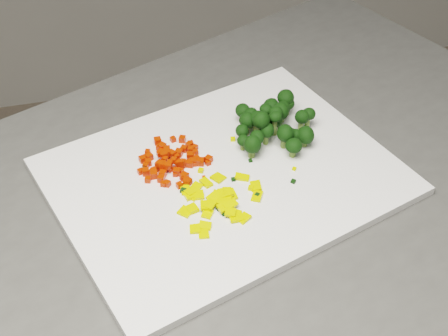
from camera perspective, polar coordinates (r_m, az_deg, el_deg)
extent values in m
cube|color=white|center=(0.93, 0.00, -0.75)|extent=(0.58, 0.51, 0.01)
cube|color=red|center=(0.95, -2.88, 1.14)|extent=(0.01, 0.01, 0.01)
cube|color=red|center=(0.97, -5.68, 1.97)|extent=(0.01, 0.01, 0.01)
cube|color=red|center=(0.94, -2.17, 0.59)|extent=(0.01, 0.01, 0.01)
cube|color=red|center=(0.92, -5.62, -0.53)|extent=(0.01, 0.01, 0.01)
cube|color=red|center=(0.96, -2.64, 1.47)|extent=(0.01, 0.01, 0.01)
cube|color=red|center=(0.95, -3.14, 1.14)|extent=(0.01, 0.01, 0.01)
cube|color=red|center=(0.98, -6.12, 2.37)|extent=(0.01, 0.01, 0.01)
cube|color=red|center=(0.97, -5.71, 1.68)|extent=(0.01, 0.01, 0.01)
cube|color=red|center=(0.92, -5.12, 0.19)|extent=(0.01, 0.01, 0.01)
cube|color=red|center=(0.95, -6.88, 1.01)|extent=(0.01, 0.01, 0.01)
cube|color=red|center=(0.93, -4.98, 0.45)|extent=(0.01, 0.01, 0.01)
cube|color=red|center=(0.94, -5.18, 0.16)|extent=(0.01, 0.01, 0.01)
cube|color=red|center=(0.95, -3.10, 1.16)|extent=(0.01, 0.01, 0.01)
cube|color=red|center=(0.92, -6.97, -1.06)|extent=(0.01, 0.01, 0.01)
cube|color=red|center=(0.95, -5.92, 1.31)|extent=(0.01, 0.01, 0.01)
cube|color=red|center=(0.92, -6.42, -0.61)|extent=(0.01, 0.01, 0.01)
cube|color=red|center=(0.91, -5.21, -1.43)|extent=(0.01, 0.01, 0.01)
cube|color=red|center=(0.96, -3.06, 1.67)|extent=(0.01, 0.01, 0.01)
cube|color=red|center=(0.93, -3.95, 0.54)|extent=(0.01, 0.01, 0.01)
cube|color=red|center=(0.96, -4.82, 1.30)|extent=(0.01, 0.01, 0.01)
cube|color=red|center=(0.93, -4.94, -0.07)|extent=(0.01, 0.01, 0.01)
cube|color=red|center=(0.94, -3.72, 0.35)|extent=(0.01, 0.01, 0.01)
cube|color=red|center=(0.95, -7.07, 0.91)|extent=(0.01, 0.01, 0.01)
cube|color=red|center=(0.94, -2.17, 0.58)|extent=(0.01, 0.01, 0.01)
cube|color=red|center=(0.94, -2.84, 0.59)|extent=(0.01, 0.01, 0.01)
cube|color=red|center=(0.93, -6.48, -0.43)|extent=(0.01, 0.01, 0.01)
cube|color=red|center=(0.93, -3.97, -0.30)|extent=(0.01, 0.01, 0.01)
cube|color=red|center=(0.93, -5.72, -0.04)|extent=(0.01, 0.01, 0.01)
cube|color=red|center=(0.91, -5.55, -1.45)|extent=(0.01, 0.01, 0.01)
cube|color=red|center=(0.94, -4.02, 0.30)|extent=(0.01, 0.01, 0.01)
cube|color=red|center=(0.94, -7.15, 0.20)|extent=(0.01, 0.01, 0.01)
cube|color=red|center=(0.94, -5.54, 1.20)|extent=(0.01, 0.01, 0.01)
cube|color=red|center=(0.96, -3.04, 1.73)|extent=(0.01, 0.01, 0.01)
cube|color=red|center=(0.98, -6.09, 2.48)|extent=(0.01, 0.01, 0.01)
cube|color=red|center=(0.98, -3.84, 2.65)|extent=(0.01, 0.01, 0.01)
cube|color=red|center=(0.96, -5.24, 1.68)|extent=(0.01, 0.01, 0.01)
cube|color=red|center=(0.96, -3.68, 1.77)|extent=(0.01, 0.01, 0.01)
cube|color=red|center=(0.90, -4.10, -1.58)|extent=(0.01, 0.01, 0.01)
cube|color=red|center=(0.93, -6.30, -0.14)|extent=(0.01, 0.01, 0.01)
cube|color=red|center=(0.94, -1.47, 0.48)|extent=(0.01, 0.01, 0.01)
cube|color=red|center=(0.91, -3.34, -1.25)|extent=(0.01, 0.01, 0.01)
cube|color=red|center=(0.97, -7.00, 1.47)|extent=(0.01, 0.01, 0.01)
cube|color=red|center=(0.94, -3.65, 0.53)|extent=(0.01, 0.01, 0.01)
cube|color=red|center=(0.93, -5.64, 0.27)|extent=(0.01, 0.01, 0.01)
cube|color=red|center=(0.94, -3.81, 0.45)|extent=(0.01, 0.01, 0.01)
cube|color=red|center=(0.97, -2.68, 1.87)|extent=(0.01, 0.01, 0.01)
cube|color=red|center=(0.93, -4.62, 0.72)|extent=(0.01, 0.01, 0.01)
cube|color=red|center=(0.95, -6.93, 0.53)|extent=(0.01, 0.01, 0.01)
cube|color=red|center=(0.93, -5.40, 0.80)|extent=(0.01, 0.01, 0.01)
cube|color=red|center=(0.93, -4.28, 0.49)|extent=(0.01, 0.01, 0.01)
cube|color=red|center=(0.98, -4.68, 2.63)|extent=(0.01, 0.01, 0.01)
cube|color=red|center=(0.94, -2.76, 0.39)|extent=(0.01, 0.01, 0.01)
cube|color=red|center=(0.93, -6.57, -0.23)|extent=(0.01, 0.01, 0.01)
cube|color=red|center=(0.91, -3.44, -1.26)|extent=(0.01, 0.01, 0.01)
cube|color=red|center=(0.95, -2.50, 0.88)|extent=(0.01, 0.01, 0.01)
cube|color=red|center=(0.94, -4.37, 1.06)|extent=(0.01, 0.01, 0.01)
cube|color=red|center=(0.92, -4.47, -0.55)|extent=(0.01, 0.01, 0.01)
cube|color=red|center=(0.97, -3.08, 2.22)|extent=(0.01, 0.01, 0.01)
cube|color=red|center=(0.93, -7.66, -0.32)|extent=(0.01, 0.01, 0.01)
cube|color=red|center=(0.91, -3.63, -0.91)|extent=(0.01, 0.01, 0.01)
cube|color=red|center=(0.97, -6.00, 1.87)|extent=(0.01, 0.01, 0.01)
cube|color=red|center=(0.94, -5.99, 0.32)|extent=(0.01, 0.01, 0.01)
cube|color=red|center=(0.94, -3.14, 0.40)|extent=(0.01, 0.01, 0.01)
cube|color=red|center=(0.92, -4.33, -0.34)|extent=(0.01, 0.01, 0.01)
cube|color=red|center=(0.97, -3.20, 2.11)|extent=(0.01, 0.01, 0.01)
cube|color=red|center=(0.92, -5.76, -0.97)|extent=(0.01, 0.01, 0.01)
cube|color=red|center=(0.92, -3.65, -0.77)|extent=(0.01, 0.01, 0.01)
cube|color=red|center=(0.91, -3.39, -1.40)|extent=(0.01, 0.01, 0.01)
cube|color=red|center=(0.94, -5.25, 1.37)|extent=(0.01, 0.01, 0.01)
cube|color=red|center=(0.96, -4.14, 1.41)|extent=(0.01, 0.01, 0.01)
cube|color=red|center=(0.95, -5.36, 1.16)|extent=(0.01, 0.01, 0.01)
cube|color=red|center=(0.94, -4.76, 1.29)|extent=(0.01, 0.01, 0.01)
cube|color=red|center=(0.93, -5.83, 0.35)|extent=(0.01, 0.01, 0.01)
cube|color=red|center=(0.93, -7.18, -0.34)|extent=(0.01, 0.01, 0.01)
cube|color=red|center=(0.95, -7.46, 0.80)|extent=(0.01, 0.01, 0.01)
cube|color=red|center=(0.96, -5.81, 1.48)|extent=(0.01, 0.01, 0.01)
cube|color=red|center=(0.94, -1.42, 0.80)|extent=(0.01, 0.01, 0.01)
cube|color=yellow|center=(0.89, 3.04, -2.59)|extent=(0.02, 0.03, 0.01)
cube|color=yellow|center=(0.92, -0.53, -0.89)|extent=(0.03, 0.03, 0.01)
cube|color=yellow|center=(0.85, -1.74, -5.30)|extent=(0.02, 0.02, 0.01)
cube|color=yellow|center=(0.88, -0.06, -2.99)|extent=(0.02, 0.03, 0.01)
cube|color=yellow|center=(0.89, 0.00, -2.17)|extent=(0.02, 0.01, 0.01)
cube|color=yellow|center=(0.87, -2.91, -3.72)|extent=(0.02, 0.02, 0.01)
cube|color=yellow|center=(0.91, 2.93, -1.65)|extent=(0.02, 0.02, 0.01)
cube|color=yellow|center=(0.84, -1.86, -6.03)|extent=(0.02, 0.02, 0.01)
cube|color=yellow|center=(0.89, -2.45, -2.51)|extent=(0.02, 0.02, 0.01)
cube|color=yellow|center=(0.87, -1.28, -3.34)|extent=(0.02, 0.02, 0.00)
cube|color=yellow|center=(0.86, 0.58, -4.08)|extent=(0.02, 0.02, 0.01)
cube|color=yellow|center=(0.86, 1.22, -4.65)|extent=(0.02, 0.01, 0.01)
cube|color=yellow|center=(0.87, 0.96, -4.10)|extent=(0.02, 0.02, 0.01)
cube|color=yellow|center=(0.85, -2.64, -5.59)|extent=(0.02, 0.02, 0.01)
cube|color=yellow|center=(0.90, -3.54, -2.01)|extent=(0.01, 0.02, 0.00)
cube|color=yellow|center=(0.89, -2.61, -2.50)|extent=(0.02, 0.02, 0.01)
cube|color=yellow|center=(0.90, -2.62, -1.82)|extent=(0.02, 0.02, 0.01)
cube|color=yellow|center=(0.86, -1.53, -4.22)|extent=(0.02, 0.02, 0.01)
cube|color=yellow|center=(0.87, -3.55, -4.01)|extent=(0.03, 0.03, 0.00)
cube|color=yellow|center=(0.91, -1.65, -1.35)|extent=(0.02, 0.02, 0.00)
cube|color=yellow|center=(0.90, -3.04, -2.21)|extent=(0.02, 0.02, 0.01)
cube|color=yellow|center=(0.86, 1.80, -4.61)|extent=(0.02, 0.02, 0.01)
cube|color=yellow|center=(0.87, -1.68, -3.44)|extent=(0.02, 0.02, 0.01)
cube|color=yellow|center=(0.90, -3.06, -2.13)|extent=(0.02, 0.02, 0.01)
cube|color=yellow|center=(0.92, 1.66, -0.85)|extent=(0.02, 0.02, 0.01)
cube|color=yellow|center=(0.88, -0.91, -2.69)|extent=(0.02, 0.02, 0.01)
cube|color=yellow|center=(0.89, -0.89, -2.76)|extent=(0.01, 0.02, 0.01)
cube|color=yellow|center=(0.89, -3.26, -2.46)|extent=(0.02, 0.02, 0.01)
cube|color=yellow|center=(0.89, 0.34, -2.18)|extent=(0.01, 0.02, 0.01)
cube|color=yellow|center=(0.88, 0.16, -2.46)|extent=(0.02, 0.01, 0.01)
cube|color=yellow|center=(0.89, 0.67, -2.45)|extent=(0.02, 0.02, 0.01)
cube|color=yellow|center=(0.88, 0.18, -2.96)|extent=(0.02, 0.02, 0.01)
cube|color=yellow|center=(0.89, -2.75, -2.45)|extent=(0.02, 0.02, 0.01)
cube|color=yellow|center=(0.89, -0.41, -2.41)|extent=(0.02, 0.02, 0.01)
cube|color=yellow|center=(0.87, 0.60, -3.38)|extent=(0.02, 0.02, 0.01)
cube|color=yellow|center=(0.87, -0.07, -3.63)|extent=(0.02, 0.02, 0.01)
cube|color=black|center=(0.94, -7.30, -0.19)|extent=(0.01, 0.01, 0.01)
cube|color=black|center=(0.87, -0.50, -3.75)|extent=(0.01, 0.01, 0.00)
cube|color=yellow|center=(0.98, 0.81, 2.66)|extent=(0.01, 0.01, 0.01)
cube|color=black|center=(0.92, 6.35, -1.21)|extent=(0.01, 0.01, 0.00)
cube|color=black|center=(0.87, -0.52, -3.73)|extent=(0.01, 0.01, 0.00)
cube|color=red|center=(0.92, -1.85, -0.85)|extent=(0.01, 0.01, 0.00)
cube|color=black|center=(0.89, 3.06, -2.48)|extent=(0.01, 0.01, 0.00)
cube|color=yellow|center=(0.93, -2.13, -0.23)|extent=(0.01, 0.01, 0.01)
cube|color=black|center=(0.87, 0.06, -4.02)|extent=(0.01, 0.01, 0.00)
cube|color=black|center=(0.95, 2.43, 0.69)|extent=(0.01, 0.01, 0.00)
cube|color=black|center=(0.86, -0.01, -4.26)|extent=(0.00, 0.00, 0.00)
cube|color=yellow|center=(0.94, 6.44, -0.07)|extent=(0.01, 0.01, 0.00)
cube|color=black|center=(0.90, -3.75, -2.07)|extent=(0.01, 0.01, 0.01)
cube|color=yellow|center=(0.90, 2.46, -1.84)|extent=(0.01, 0.01, 0.01)
cube|color=black|center=(0.91, 0.86, -1.04)|extent=(0.01, 0.01, 0.00)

